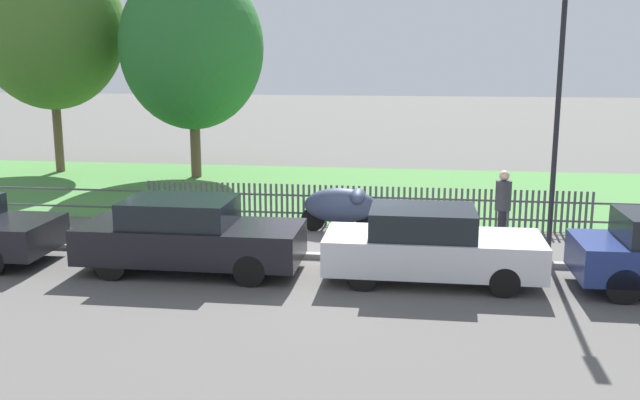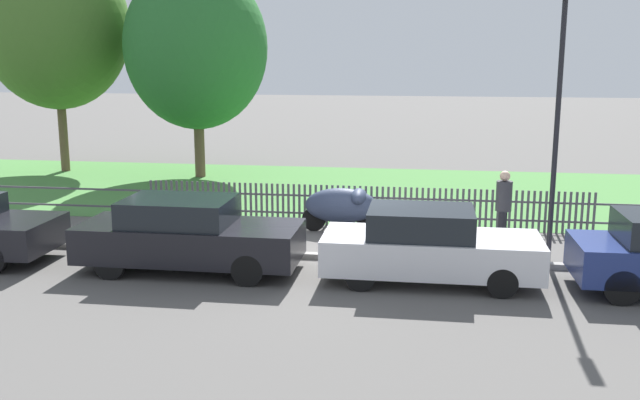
% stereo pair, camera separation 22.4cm
% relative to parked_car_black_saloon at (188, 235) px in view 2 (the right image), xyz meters
% --- Properties ---
extents(ground_plane, '(120.00, 120.00, 0.00)m').
position_rel_parked_car_black_saloon_xyz_m(ground_plane, '(3.21, 1.14, -0.76)').
color(ground_plane, '#565451').
extents(kerb_stone, '(34.57, 0.20, 0.12)m').
position_rel_parked_car_black_saloon_xyz_m(kerb_stone, '(3.21, 1.24, -0.70)').
color(kerb_stone, gray).
rests_on(kerb_stone, ground).
extents(grass_strip, '(34.57, 9.44, 0.01)m').
position_rel_parked_car_black_saloon_xyz_m(grass_strip, '(3.21, 9.03, -0.76)').
color(grass_strip, '#477F3D').
rests_on(grass_strip, ground).
extents(park_fence, '(34.57, 0.05, 1.07)m').
position_rel_parked_car_black_saloon_xyz_m(park_fence, '(3.21, 4.32, -0.23)').
color(park_fence, '#4C4C51').
rests_on(park_fence, ground).
extents(parked_car_black_saloon, '(4.52, 1.77, 1.52)m').
position_rel_parked_car_black_saloon_xyz_m(parked_car_black_saloon, '(0.00, 0.00, 0.00)').
color(parked_car_black_saloon, black).
rests_on(parked_car_black_saloon, ground).
extents(parked_car_navy_estate, '(4.21, 1.72, 1.47)m').
position_rel_parked_car_black_saloon_xyz_m(parked_car_navy_estate, '(4.88, 0.01, -0.04)').
color(parked_car_navy_estate, silver).
rests_on(parked_car_navy_estate, ground).
extents(covered_motorcycle, '(1.98, 0.90, 1.11)m').
position_rel_parked_car_black_saloon_xyz_m(covered_motorcycle, '(2.77, 3.69, -0.08)').
color(covered_motorcycle, black).
rests_on(covered_motorcycle, ground).
extents(tree_nearest_kerb, '(5.31, 5.31, 8.44)m').
position_rel_parked_car_black_saloon_xyz_m(tree_nearest_kerb, '(-8.75, 11.42, 4.62)').
color(tree_nearest_kerb, brown).
rests_on(tree_nearest_kerb, ground).
extents(tree_behind_motorcycle, '(5.00, 5.00, 7.48)m').
position_rel_parked_car_black_saloon_xyz_m(tree_behind_motorcycle, '(-3.30, 10.97, 3.83)').
color(tree_behind_motorcycle, brown).
rests_on(tree_behind_motorcycle, ground).
extents(pedestrian_near_fence, '(0.44, 0.44, 1.79)m').
position_rel_parked_car_black_saloon_xyz_m(pedestrian_near_fence, '(6.57, 2.79, 0.25)').
color(pedestrian_near_fence, black).
rests_on(pedestrian_near_fence, ground).
extents(street_lamp, '(0.20, 0.79, 5.64)m').
position_rel_parked_car_black_saloon_xyz_m(street_lamp, '(7.45, 1.67, 2.79)').
color(street_lamp, black).
rests_on(street_lamp, ground).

